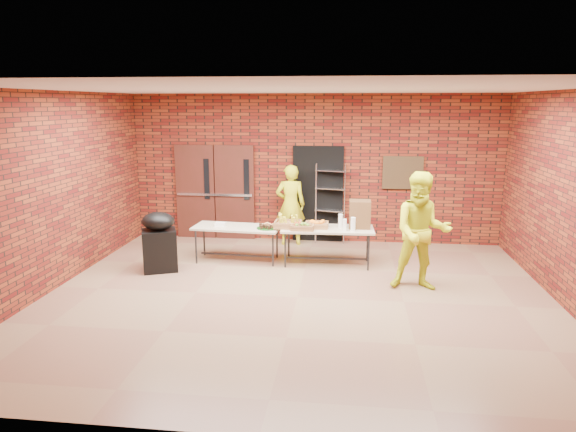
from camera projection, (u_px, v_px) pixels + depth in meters
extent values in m
cube|color=#896049|center=(297.00, 298.00, 8.10)|extent=(8.00, 7.00, 0.04)
cube|color=silver|center=(298.00, 87.00, 7.40)|extent=(8.00, 7.00, 0.04)
cube|color=maroon|center=(314.00, 169.00, 11.16)|extent=(8.00, 0.04, 3.20)
cube|color=maroon|center=(256.00, 272.00, 4.34)|extent=(8.00, 0.04, 3.20)
cube|color=maroon|center=(48.00, 192.00, 8.21)|extent=(0.04, 7.00, 3.20)
cube|color=#441813|center=(196.00, 192.00, 11.51)|extent=(0.88, 0.08, 2.10)
cube|color=#441813|center=(235.00, 193.00, 11.41)|extent=(0.88, 0.08, 2.10)
cube|color=black|center=(207.00, 179.00, 11.36)|extent=(0.12, 0.02, 0.90)
cube|color=black|center=(246.00, 180.00, 11.26)|extent=(0.12, 0.02, 0.90)
cube|color=silver|center=(214.00, 195.00, 11.41)|extent=(1.70, 0.04, 0.05)
cube|color=black|center=(318.00, 194.00, 11.21)|extent=(1.10, 0.06, 2.10)
cube|color=#422F1A|center=(403.00, 173.00, 10.89)|extent=(0.85, 0.04, 0.70)
cube|color=tan|center=(237.00, 227.00, 9.84)|extent=(1.71, 0.82, 0.04)
cube|color=#292A2E|center=(238.00, 255.00, 9.96)|extent=(1.47, 0.15, 0.03)
cylinder|color=#292A2E|center=(204.00, 240.00, 10.27)|extent=(0.03, 0.03, 0.65)
cylinder|color=#292A2E|center=(277.00, 242.00, 10.10)|extent=(0.03, 0.03, 0.65)
cylinder|color=#292A2E|center=(196.00, 247.00, 9.73)|extent=(0.03, 0.03, 0.65)
cylinder|color=#292A2E|center=(273.00, 250.00, 9.56)|extent=(0.03, 0.03, 0.65)
cube|color=tan|center=(327.00, 229.00, 9.61)|extent=(1.75, 0.78, 0.04)
cube|color=#292A2E|center=(327.00, 258.00, 9.73)|extent=(1.53, 0.10, 0.03)
cylinder|color=#292A2E|center=(289.00, 242.00, 10.05)|extent=(0.03, 0.03, 0.67)
cylinder|color=#292A2E|center=(367.00, 244.00, 9.88)|extent=(0.03, 0.03, 0.67)
cylinder|color=#292A2E|center=(285.00, 250.00, 9.50)|extent=(0.03, 0.03, 0.67)
cylinder|color=#292A2E|center=(368.00, 253.00, 9.32)|extent=(0.03, 0.03, 0.67)
cube|color=#AF7C46|center=(288.00, 225.00, 9.65)|extent=(0.50, 0.39, 0.08)
cube|color=#AF7C46|center=(317.00, 226.00, 9.63)|extent=(0.43, 0.33, 0.07)
cube|color=#AF7C46|center=(303.00, 228.00, 9.48)|extent=(0.42, 0.33, 0.07)
cylinder|color=#134412|center=(267.00, 228.00, 9.68)|extent=(0.39, 0.39, 0.01)
cube|color=white|center=(220.00, 224.00, 9.86)|extent=(0.20, 0.13, 0.07)
cube|color=#55341D|center=(360.00, 214.00, 9.58)|extent=(0.39, 0.35, 0.52)
cylinder|color=white|center=(345.00, 225.00, 9.38)|extent=(0.07, 0.07, 0.22)
cylinder|color=white|center=(353.00, 224.00, 9.34)|extent=(0.09, 0.09, 0.26)
cylinder|color=white|center=(341.00, 221.00, 9.60)|extent=(0.09, 0.09, 0.26)
cube|color=black|center=(160.00, 250.00, 9.32)|extent=(0.74, 0.68, 0.76)
ellipsoid|color=black|center=(158.00, 221.00, 9.21)|extent=(0.73, 0.69, 0.33)
imported|color=yellow|center=(290.00, 205.00, 10.97)|extent=(0.69, 0.50, 1.73)
imported|color=yellow|center=(422.00, 232.00, 8.27)|extent=(0.96, 0.76, 1.94)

